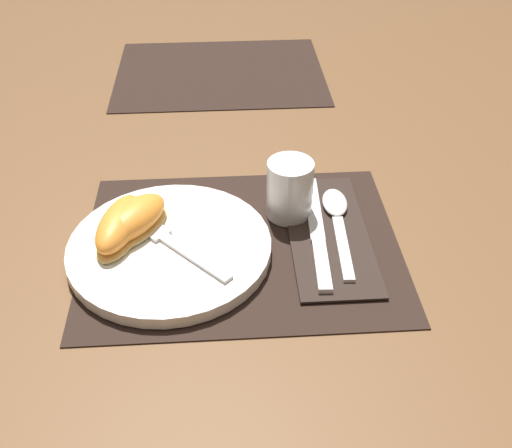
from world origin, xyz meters
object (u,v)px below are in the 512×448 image
Objects in this scene: citrus_wedge_0 at (133,220)px; citrus_wedge_1 at (119,225)px; spoon at (337,214)px; fork at (168,240)px; knife at (317,232)px; juice_glass at (290,192)px; plate at (170,248)px.

citrus_wedge_0 is 0.02m from citrus_wedge_1.
fork is (-0.22, -0.05, 0.01)m from spoon.
citrus_wedge_0 is at bearing 150.14° from fork.
citrus_wedge_1 reaches higher than spoon.
juice_glass is at bearing 122.16° from knife.
fork is 0.05m from citrus_wedge_0.
knife is at bearing 6.47° from plate.
juice_glass reaches higher than spoon.
spoon is (0.06, -0.01, -0.03)m from juice_glass.
juice_glass is at bearing 23.02° from fork.
citrus_wedge_0 is at bearing 147.66° from plate.
plate is 0.23m from spoon.
plate is at bearing -17.46° from citrus_wedge_1.
knife is at bearing -132.20° from spoon.
citrus_wedge_0 reaches higher than plate.
fork is at bearing 115.90° from plate.
juice_glass reaches higher than fork.
juice_glass is 0.21m from citrus_wedge_0.
knife is 0.25m from citrus_wedge_1.
citrus_wedge_1 is at bearing -149.56° from citrus_wedge_0.
plate is 0.07m from citrus_wedge_1.
citrus_wedge_0 is at bearing -174.02° from spoon.
spoon is at bearing -13.19° from juice_glass.
citrus_wedge_0 is at bearing -168.11° from juice_glass.
fork is at bearing -174.69° from knife.
plate reaches higher than knife.
plate is 2.09× the size of citrus_wedge_0.
citrus_wedge_1 is at bearing -172.47° from spoon.
juice_glass is at bearing 13.39° from citrus_wedge_1.
citrus_wedge_0 reaches higher than spoon.
plate is 2.05× the size of citrus_wedge_1.
knife is 0.19m from fork.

